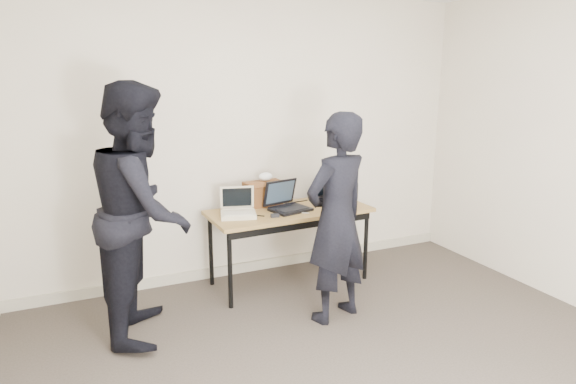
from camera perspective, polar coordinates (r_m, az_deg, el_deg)
room at (r=2.66m, az=12.12°, el=0.83°), size 4.60×4.60×2.80m
desk at (r=4.48m, az=0.24°, el=-2.84°), size 1.53×0.71×0.72m
laptop_beige at (r=4.30m, az=-5.95°, el=-2.15°), size 0.37×0.36×0.25m
laptop_center at (r=4.46m, az=-0.17°, el=-1.32°), size 0.41×0.40×0.27m
laptop_right at (r=4.81m, az=5.19°, el=-0.43°), size 0.37×0.36×0.22m
leather_satchel at (r=4.57m, az=-2.98°, el=-0.12°), size 0.37×0.21×0.25m
tissue at (r=4.55m, az=-2.68°, el=1.85°), size 0.15×0.12×0.08m
equipment_box at (r=4.89m, az=6.06°, el=0.20°), size 0.32×0.28×0.17m
power_brick at (r=4.23m, az=-1.56°, el=-2.82°), size 0.08×0.06×0.03m
cables at (r=4.51m, az=0.51°, el=-1.91°), size 1.16×0.43×0.01m
person_typist at (r=3.79m, az=5.77°, el=-3.20°), size 0.70×0.56×1.67m
person_observer at (r=3.73m, az=-16.90°, el=-2.19°), size 0.94×1.08×1.90m
baseboard at (r=4.96m, az=-4.05°, el=-8.70°), size 4.50×0.03×0.10m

